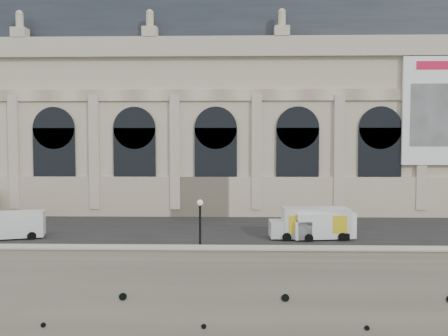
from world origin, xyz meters
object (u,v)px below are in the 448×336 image
at_px(van_b, 9,225).
at_px(box_truck, 311,223).
at_px(van_c, 320,226).
at_px(lamp_left, 200,230).

xyz_separation_m(van_b, box_truck, (28.43, 0.72, 0.18)).
bearing_deg(van_b, box_truck, 1.44).
height_order(van_b, van_c, van_c).
height_order(van_c, box_truck, box_truck).
distance_m(van_b, van_c, 29.24).
height_order(van_c, lamp_left, lamp_left).
bearing_deg(van_b, lamp_left, -20.43).
bearing_deg(box_truck, van_b, -178.56).
relative_size(box_truck, lamp_left, 1.60).
distance_m(van_c, box_truck, 0.85).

